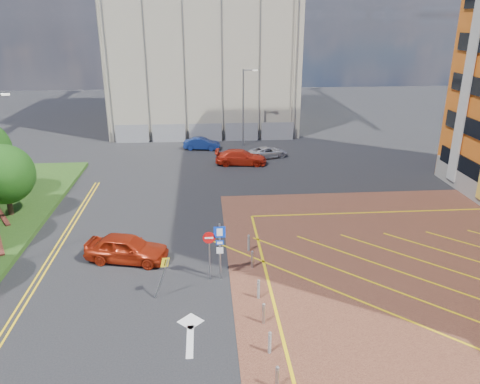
{
  "coord_description": "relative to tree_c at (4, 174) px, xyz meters",
  "views": [
    {
      "loc": [
        -0.15,
        -20.59,
        13.1
      ],
      "look_at": [
        1.72,
        3.23,
        4.05
      ],
      "focal_mm": 35.0,
      "sensor_mm": 36.0,
      "label": 1
    }
  ],
  "objects": [
    {
      "name": "warning_sign",
      "position": [
        11.17,
        -10.59,
        -1.76
      ],
      "size": [
        0.84,
        0.43,
        2.24
      ],
      "color": "#9EA0A8",
      "rests_on": "ground"
    },
    {
      "name": "sign_cluster",
      "position": [
        13.8,
        -9.02,
        -1.24
      ],
      "size": [
        1.17,
        0.12,
        3.2
      ],
      "color": "#9EA0A8",
      "rests_on": "ground"
    },
    {
      "name": "car_red_back",
      "position": [
        16.72,
        11.18,
        -2.5
      ],
      "size": [
        4.95,
        2.41,
        1.39
      ],
      "primitive_type": "imported",
      "rotation": [
        0.0,
        0.0,
        1.47
      ],
      "color": "red",
      "rests_on": "ground"
    },
    {
      "name": "bollard_row",
      "position": [
        15.8,
        -11.67,
        -2.72
      ],
      "size": [
        0.14,
        11.14,
        0.9
      ],
      "color": "#9EA0A8",
      "rests_on": "forecourt"
    },
    {
      "name": "forecourt",
      "position": [
        27.5,
        -10.0,
        -3.18
      ],
      "size": [
        26.0,
        26.0,
        0.02
      ],
      "primitive_type": "cube",
      "color": "brown",
      "rests_on": "ground"
    },
    {
      "name": "lamp_back",
      "position": [
        17.58,
        18.0,
        1.17
      ],
      "size": [
        1.53,
        0.16,
        8.0
      ],
      "color": "#9EA0A8",
      "rests_on": "ground"
    },
    {
      "name": "car_silver_back",
      "position": [
        19.54,
        13.25,
        -2.66
      ],
      "size": [
        4.24,
        2.95,
        1.07
      ],
      "primitive_type": "imported",
      "rotation": [
        0.0,
        0.0,
        1.91
      ],
      "color": "silver",
      "rests_on": "ground"
    },
    {
      "name": "construction_building",
      "position": [
        13.5,
        30.0,
        7.81
      ],
      "size": [
        21.2,
        19.2,
        22.0
      ],
      "primitive_type": "cube",
      "color": "#B6AC95",
      "rests_on": "ground"
    },
    {
      "name": "car_red_left",
      "position": [
        8.81,
        -6.62,
        -2.4
      ],
      "size": [
        4.97,
        2.9,
        1.59
      ],
      "primitive_type": "imported",
      "rotation": [
        0.0,
        0.0,
        1.34
      ],
      "color": "#A3240E",
      "rests_on": "ground"
    },
    {
      "name": "construction_fence",
      "position": [
        14.5,
        20.0,
        -2.19
      ],
      "size": [
        21.6,
        0.06,
        2.0
      ],
      "primitive_type": "cube",
      "color": "gray",
      "rests_on": "ground"
    },
    {
      "name": "ground",
      "position": [
        13.5,
        -10.0,
        -3.19
      ],
      "size": [
        140.0,
        140.0,
        0.0
      ],
      "primitive_type": "plane",
      "color": "black",
      "rests_on": "ground"
    },
    {
      "name": "tree_c",
      "position": [
        0.0,
        0.0,
        0.0
      ],
      "size": [
        4.0,
        4.0,
        4.9
      ],
      "color": "#3D2B1C",
      "rests_on": "grass_bed"
    },
    {
      "name": "car_blue_back",
      "position": [
        13.09,
        16.69,
        -2.58
      ],
      "size": [
        3.89,
        1.9,
        1.23
      ],
      "primitive_type": "imported",
      "rotation": [
        0.0,
        0.0,
        1.4
      ],
      "color": "navy",
      "rests_on": "ground"
    }
  ]
}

